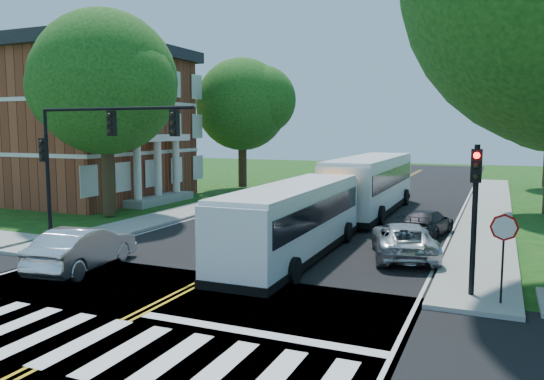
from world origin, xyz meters
The scene contains 21 objects.
ground centered at (0.00, 0.00, 0.00)m, with size 140.00×140.00×0.00m, color #104011.
road centered at (0.00, 18.00, 0.01)m, with size 14.00×96.00×0.01m, color black.
cross_road centered at (0.00, 0.00, 0.01)m, with size 60.00×12.00×0.01m, color black.
center_line centered at (0.00, 22.00, 0.01)m, with size 0.36×70.00×0.01m, color gold.
edge_line_w centered at (-6.80, 22.00, 0.01)m, with size 0.12×70.00×0.01m, color silver.
edge_line_e centered at (6.80, 22.00, 0.01)m, with size 0.12×70.00×0.01m, color silver.
crosswalk centered at (0.00, -0.50, 0.02)m, with size 12.60×3.00×0.01m, color silver.
stop_bar centered at (3.50, 1.60, 0.02)m, with size 6.60×0.40×0.01m, color silver.
sidewalk_nw centered at (-8.30, 25.00, 0.07)m, with size 2.60×40.00×0.15m, color gray.
sidewalk_ne centered at (8.30, 25.00, 0.07)m, with size 2.60×40.00×0.15m, color gray.
tree_west_near centered at (-11.50, 14.00, 7.53)m, with size 8.00×8.00×11.40m.
tree_west_far centered at (-11.00, 30.00, 7.00)m, with size 7.60×7.60×10.67m.
brick_building centered at (-21.95, 20.00, 5.42)m, with size 20.00×13.00×10.80m.
signal_nw centered at (-5.86, 6.43, 4.38)m, with size 7.15×0.46×5.66m.
signal_ne centered at (8.20, 6.44, 2.96)m, with size 0.30×0.46×4.40m.
stop_sign centered at (9.00, 5.98, 2.03)m, with size 0.76×0.08×2.53m.
bus_lead centered at (1.60, 9.18, 1.51)m, with size 2.81×11.05×2.84m.
bus_follow centered at (1.81, 21.34, 1.77)m, with size 3.21×12.90×3.33m.
hatchback centered at (-4.67, 4.58, 0.78)m, with size 1.63×4.67×1.54m, color silver.
suv centered at (5.50, 10.90, 0.70)m, with size 2.27×4.92×1.37m, color silver.
dark_sedan centered at (5.78, 15.72, 0.62)m, with size 1.70×4.18×1.21m, color black.
Camera 1 is at (8.80, -9.72, 4.99)m, focal length 35.00 mm.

